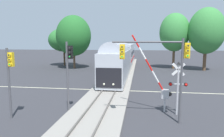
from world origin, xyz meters
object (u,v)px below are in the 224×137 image
at_px(traffic_signal_near_right, 161,59).
at_px(oak_behind_train, 74,36).
at_px(maple_right_background, 206,31).
at_px(crossing_signal_mast, 178,83).
at_px(oak_far_right, 175,32).
at_px(traffic_signal_near_left, 10,72).
at_px(pine_left_background, 64,40).
at_px(crossing_gate_near, 161,87).
at_px(traffic_signal_median, 69,66).
at_px(commuter_train, 123,56).

distance_m(traffic_signal_near_right, oak_behind_train, 30.27).
bearing_deg(maple_right_background, traffic_signal_near_right, -112.00).
relative_size(crossing_signal_mast, oak_far_right, 0.36).
relative_size(crossing_signal_mast, traffic_signal_near_left, 0.80).
relative_size(pine_left_background, maple_right_background, 0.72).
bearing_deg(crossing_signal_mast, maple_right_background, 69.50).
xyz_separation_m(traffic_signal_near_right, traffic_signal_near_left, (-10.45, -0.74, -0.94)).
height_order(crossing_gate_near, crossing_signal_mast, crossing_gate_near).
distance_m(traffic_signal_median, oak_far_right, 30.53).
distance_m(traffic_signal_near_left, oak_behind_train, 27.55).
bearing_deg(traffic_signal_near_right, maple_right_background, 68.00).
height_order(pine_left_background, oak_far_right, oak_far_right).
relative_size(crossing_signal_mast, traffic_signal_near_right, 0.71).
distance_m(commuter_train, crossing_signal_mast, 25.03).
relative_size(traffic_signal_median, oak_behind_train, 0.51).
xyz_separation_m(crossing_gate_near, crossing_signal_mast, (1.13, -0.57, 0.49)).
bearing_deg(crossing_signal_mast, commuter_train, 104.09).
relative_size(maple_right_background, oak_behind_train, 1.10).
xyz_separation_m(crossing_signal_mast, maple_right_background, (9.40, 25.14, 5.02)).
height_order(commuter_train, traffic_signal_median, traffic_signal_median).
relative_size(traffic_signal_near_left, traffic_signal_median, 0.92).
distance_m(traffic_signal_near_left, maple_right_background, 35.03).
height_order(traffic_signal_near_left, oak_behind_train, oak_behind_train).
distance_m(crossing_signal_mast, traffic_signal_near_left, 12.15).
xyz_separation_m(commuter_train, crossing_signal_mast, (6.09, -24.28, -0.31)).
xyz_separation_m(oak_far_right, oak_behind_train, (-20.26, -2.56, -0.65)).
xyz_separation_m(commuter_train, pine_left_background, (-14.13, 4.93, 3.10)).
xyz_separation_m(crossing_signal_mast, traffic_signal_near_left, (-11.87, -2.39, 0.93)).
relative_size(crossing_signal_mast, maple_right_background, 0.34).
distance_m(traffic_signal_near_right, oak_far_right, 29.47).
relative_size(commuter_train, maple_right_background, 3.42).
bearing_deg(traffic_signal_near_left, crossing_gate_near, 15.37).
bearing_deg(maple_right_background, traffic_signal_near_left, -127.70).
xyz_separation_m(crossing_gate_near, traffic_signal_median, (-7.08, -1.16, 1.71)).
bearing_deg(traffic_signal_near_right, traffic_signal_median, 171.12).
height_order(traffic_signal_near_left, maple_right_background, maple_right_background).
relative_size(commuter_train, oak_far_right, 3.62).
relative_size(traffic_signal_near_left, oak_far_right, 0.45).
height_order(commuter_train, oak_behind_train, oak_behind_train).
bearing_deg(traffic_signal_median, crossing_gate_near, 9.30).
height_order(crossing_gate_near, oak_behind_train, oak_behind_train).
bearing_deg(oak_behind_train, crossing_gate_near, -57.74).
bearing_deg(maple_right_background, crossing_signal_mast, -110.50).
height_order(crossing_gate_near, traffic_signal_near_left, crossing_gate_near).
bearing_deg(oak_behind_train, traffic_signal_near_right, -60.46).
distance_m(crossing_signal_mast, maple_right_background, 27.31).
bearing_deg(traffic_signal_near_left, commuter_train, 77.77).
xyz_separation_m(crossing_gate_near, oak_behind_train, (-15.17, 24.04, 4.71)).
xyz_separation_m(traffic_signal_median, oak_far_right, (12.16, 27.76, 3.65)).
height_order(traffic_signal_near_right, traffic_signal_near_left, traffic_signal_near_right).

